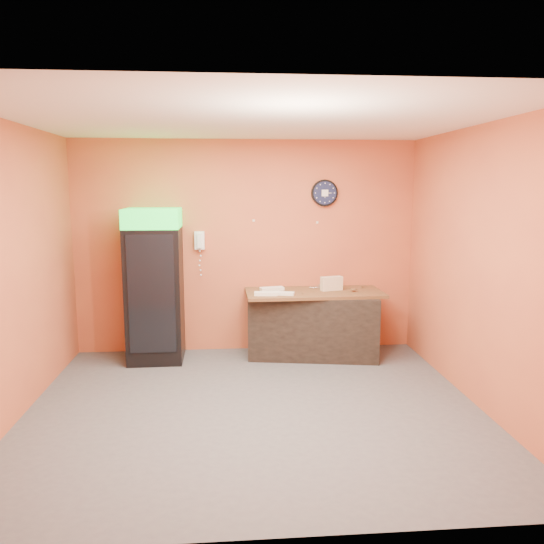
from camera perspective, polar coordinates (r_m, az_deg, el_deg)
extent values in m
plane|color=#47474C|center=(5.48, -1.91, -14.43)|extent=(4.50, 4.50, 0.00)
cube|color=#CD6439|center=(7.06, -2.79, 2.72)|extent=(4.50, 0.02, 2.80)
cube|color=#CD6439|center=(5.46, -26.31, -0.13)|extent=(0.02, 4.00, 2.80)
cube|color=#CD6439|center=(5.65, 21.43, 0.48)|extent=(0.02, 4.00, 2.80)
cube|color=white|center=(5.06, -2.08, 16.07)|extent=(4.50, 4.00, 0.02)
cube|color=black|center=(6.86, -12.45, -2.39)|extent=(0.68, 0.68, 1.69)
cube|color=#19D932|center=(6.74, -12.74, 5.66)|extent=(0.68, 0.68, 0.24)
cube|color=black|center=(6.52, -12.90, -2.37)|extent=(0.56, 0.03, 1.44)
cube|color=black|center=(6.97, 4.49, -5.68)|extent=(1.73, 0.99, 0.82)
cylinder|color=black|center=(7.10, 5.67, 8.46)|extent=(0.35, 0.05, 0.35)
cylinder|color=#0F1433|center=(7.08, 5.71, 8.45)|extent=(0.30, 0.01, 0.30)
cube|color=white|center=(7.07, 5.72, 8.45)|extent=(0.09, 0.00, 0.09)
cube|color=white|center=(7.01, -7.80, 3.40)|extent=(0.13, 0.07, 0.23)
cube|color=white|center=(6.96, -7.82, 3.36)|extent=(0.05, 0.04, 0.19)
cube|color=brown|center=(6.87, 4.53, -2.22)|extent=(1.77, 0.83, 0.04)
cube|color=beige|center=(6.94, 6.42, -1.72)|extent=(0.30, 0.17, 0.06)
cube|color=beige|center=(6.93, 6.43, -1.23)|extent=(0.30, 0.17, 0.06)
cube|color=beige|center=(6.91, 6.44, -0.74)|extent=(0.30, 0.17, 0.06)
cube|color=white|center=(6.58, -0.65, -2.34)|extent=(0.30, 0.14, 0.04)
cube|color=white|center=(6.60, 1.29, -2.32)|extent=(0.27, 0.17, 0.04)
cube|color=white|center=(6.88, -0.02, -1.82)|extent=(0.32, 0.18, 0.04)
cylinder|color=silver|center=(7.06, 5.22, -1.52)|extent=(0.06, 0.06, 0.06)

